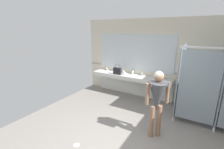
# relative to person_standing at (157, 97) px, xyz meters

# --- Properties ---
(wall_back) EXTENTS (6.16, 0.12, 2.87)m
(wall_back) POSITION_rel_person_standing_xyz_m (-0.46, 2.26, 0.42)
(wall_back) COLOR beige
(wall_back) RESTS_ON ground_plane
(wall_back_tile_band) EXTENTS (6.16, 0.01, 0.06)m
(wall_back_tile_band) POSITION_rel_person_standing_xyz_m (-0.46, 2.19, 0.03)
(wall_back_tile_band) COLOR #9E937F
(wall_back_tile_band) RESTS_ON wall_back
(vanity_counter) EXTENTS (3.07, 0.55, 0.95)m
(vanity_counter) POSITION_rel_person_standing_xyz_m (-1.51, 1.98, -0.41)
(vanity_counter) COLOR silver
(vanity_counter) RESTS_ON ground_plane
(mirror_panel) EXTENTS (2.97, 0.02, 1.35)m
(mirror_panel) POSITION_rel_person_standing_xyz_m (-1.51, 2.18, 0.64)
(mirror_panel) COLOR silver
(mirror_panel) RESTS_ON wall_back
(bathroom_stalls) EXTENTS (2.03, 1.30, 2.10)m
(bathroom_stalls) POSITION_rel_person_standing_xyz_m (1.25, 1.33, 0.08)
(bathroom_stalls) COLOR gray
(bathroom_stalls) RESTS_ON ground_plane
(person_standing) EXTENTS (0.56, 0.56, 1.62)m
(person_standing) POSITION_rel_person_standing_xyz_m (0.00, 0.00, 0.00)
(person_standing) COLOR #8C664C
(person_standing) RESTS_ON ground_plane
(handbag) EXTENTS (0.31, 0.12, 0.41)m
(handbag) POSITION_rel_person_standing_xyz_m (-1.99, 1.76, -0.04)
(handbag) COLOR black
(handbag) RESTS_ON vanity_counter
(soap_dispenser) EXTENTS (0.07, 0.07, 0.19)m
(soap_dispenser) POSITION_rel_person_standing_xyz_m (-1.49, 2.07, -0.11)
(soap_dispenser) COLOR white
(soap_dispenser) RESTS_ON vanity_counter
(paper_cup) EXTENTS (0.07, 0.07, 0.11)m
(paper_cup) POSITION_rel_person_standing_xyz_m (-1.74, 1.87, -0.13)
(paper_cup) COLOR white
(paper_cup) RESTS_ON vanity_counter
(floor_drain_cover) EXTENTS (0.14, 0.14, 0.01)m
(floor_drain_cover) POSITION_rel_person_standing_xyz_m (-1.39, -1.21, -1.02)
(floor_drain_cover) COLOR #B7BABF
(floor_drain_cover) RESTS_ON ground_plane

